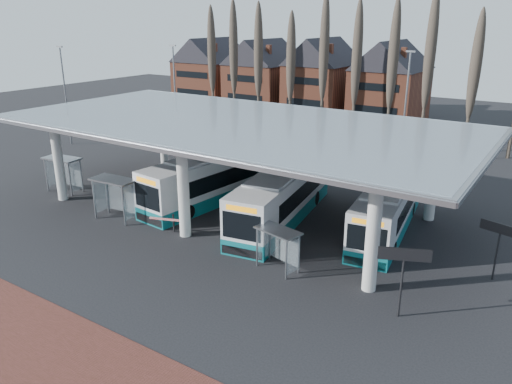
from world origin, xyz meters
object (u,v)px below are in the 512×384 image
Objects in this scene: bus_3 at (388,208)px; shelter_2 at (279,240)px; bus_2 at (283,196)px; shelter_0 at (64,167)px; shelter_1 at (116,189)px; bus_1 at (217,178)px.

shelter_2 is at bearing -118.52° from bus_3.
bus_2 reaches higher than bus_3.
shelter_0 is at bearing -175.57° from bus_2.
bus_3 reaches higher than shelter_0.
bus_2 reaches higher than shelter_1.
shelter_0 is at bearing -173.12° from bus_3.
bus_3 is at bearing 8.48° from bus_2.
bus_3 is (12.59, 1.32, -0.18)m from bus_1.
shelter_0 is 0.97× the size of shelter_1.
bus_2 is 4.06× the size of shelter_1.
bus_2 reaches higher than shelter_2.
shelter_0 is 7.91m from shelter_1.
bus_1 is at bearing 163.61° from bus_2.
shelter_2 is (9.51, -6.91, 0.01)m from bus_1.
shelter_0 reaches higher than shelter_2.
bus_3 is 17.81m from shelter_1.
bus_2 is 4.18× the size of shelter_0.
bus_1 is at bearing 58.93° from shelter_1.
bus_2 is 4.75× the size of shelter_2.
bus_2 is at bearing -170.20° from bus_3.
shelter_1 is (-15.91, -8.00, 0.56)m from bus_3.
shelter_1 is (-3.32, -6.68, 0.38)m from bus_1.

